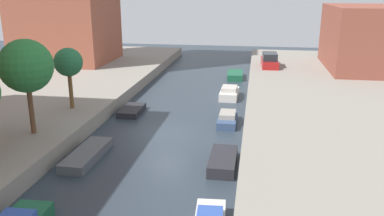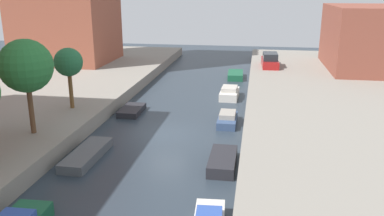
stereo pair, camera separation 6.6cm
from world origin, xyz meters
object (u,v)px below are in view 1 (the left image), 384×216
Objects in this scene: street_tree_2 at (26,66)px; parked_car at (270,61)px; moored_boat_left_2 at (87,155)px; moored_boat_right_2 at (223,161)px; moored_boat_right_3 at (227,119)px; street_tree_3 at (68,63)px; moored_boat_right_5 at (235,75)px; moored_boat_left_3 at (132,110)px; low_block_right at (378,38)px; moored_boat_right_4 at (229,93)px.

street_tree_2 reaches higher than parked_car.
moored_boat_left_2 is (3.71, -1.00, -4.76)m from street_tree_2.
moored_boat_right_2 is 1.09× the size of moored_boat_right_3.
street_tree_3 is 0.93× the size of parked_car.
moored_boat_left_2 is at bearing -107.55° from moored_boat_right_5.
moored_boat_left_3 is at bearing 34.38° from street_tree_3.
low_block_right is 3.56× the size of moored_boat_right_2.
moored_boat_left_3 is 0.90× the size of moored_boat_right_2.
street_tree_3 is at bearing 120.92° from moored_boat_left_2.
moored_boat_right_5 is at bearing 56.28° from street_tree_3.
low_block_right is 2.69× the size of moored_boat_left_2.
street_tree_3 reaches higher than moored_boat_right_4.
parked_car reaches higher than moored_boat_right_4.
street_tree_2 is at bearing -121.68° from parked_car.
parked_car is 10.71m from moored_boat_right_4.
moored_boat_right_5 is (7.16, 13.69, 0.10)m from moored_boat_left_3.
street_tree_2 is at bearing -115.27° from moored_boat_left_3.
low_block_right reaches higher than moored_boat_right_3.
street_tree_3 is at bearing -143.01° from moored_boat_right_4.
moored_boat_left_2 is (-21.61, -24.79, -3.99)m from low_block_right.
moored_boat_right_3 is (-3.27, -16.96, -1.27)m from parked_car.
street_tree_2 reaches higher than moored_boat_right_3.
street_tree_2 is at bearing -116.79° from moored_boat_right_5.
moored_boat_right_5 is (7.07, 22.37, 0.06)m from moored_boat_left_2.
street_tree_3 is (-25.33, -18.59, 0.02)m from low_block_right.
moored_boat_right_2 is (-13.94, -24.57, -3.93)m from low_block_right.
moored_boat_left_3 is 11.48m from moored_boat_right_2.
moored_boat_right_5 is (-14.54, -2.42, -3.93)m from low_block_right.
moored_boat_left_2 is 1.37× the size of moored_boat_right_4.
moored_boat_right_3 reaches higher than moored_boat_left_2.
moored_boat_right_2 is 14.08m from moored_boat_right_4.
moored_boat_left_3 is at bearing 169.70° from moored_boat_right_3.
street_tree_3 is 8.27m from moored_boat_left_2.
street_tree_3 is at bearing -145.62° from moored_boat_left_3.
parked_car is (-10.96, -0.51, -2.62)m from low_block_right.
moored_boat_left_2 reaches higher than moored_boat_left_3.
low_block_right reaches higher than moored_boat_right_5.
moored_boat_right_4 is (-3.64, -10.00, -1.19)m from parked_car.
parked_car is 26.56m from moored_boat_left_2.
street_tree_2 reaches higher than moored_boat_right_5.
street_tree_2 is 17.68m from moored_boat_right_4.
moored_boat_right_5 is at bearing 91.17° from moored_boat_right_3.
moored_boat_left_2 is (-10.65, -24.29, -1.37)m from parked_car.
moored_boat_left_3 is (-10.74, -15.60, -1.41)m from parked_car.
moored_boat_right_2 is at bearing -3.92° from street_tree_2.
street_tree_2 reaches higher than street_tree_3.
street_tree_3 reaches higher than parked_car.
moored_boat_right_4 is at bearing -144.24° from low_block_right.
low_block_right is 2.14× the size of street_tree_2.
moored_boat_left_3 is at bearing 90.59° from moored_boat_left_2.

